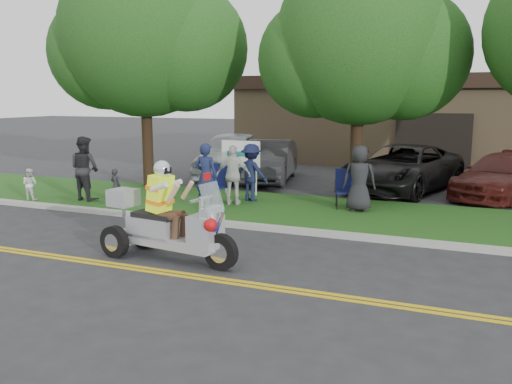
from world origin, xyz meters
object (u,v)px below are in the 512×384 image
at_px(trike_scooter, 165,225).
at_px(lawn_chair_b, 346,186).
at_px(parked_car_far_left, 231,154).
at_px(parked_car_left, 269,161).
at_px(parked_car_right, 502,176).
at_px(spectator_adult_right, 234,175).
at_px(parked_car_mid, 402,168).
at_px(spectator_adult_mid, 85,168).
at_px(lawn_chair_a, 219,181).
at_px(spectator_adult_left, 206,176).

bearing_deg(trike_scooter, lawn_chair_b, 77.26).
distance_m(parked_car_far_left, parked_car_left, 1.79).
bearing_deg(parked_car_right, parked_car_left, -160.28).
bearing_deg(parked_car_right, lawn_chair_b, -114.08).
distance_m(spectator_adult_right, parked_car_mid, 6.06).
bearing_deg(spectator_adult_mid, parked_car_right, -144.85).
height_order(parked_car_far_left, parked_car_left, parked_car_far_left).
relative_size(trike_scooter, lawn_chair_b, 2.80).
distance_m(lawn_chair_b, parked_car_right, 5.53).
height_order(lawn_chair_b, spectator_adult_mid, spectator_adult_mid).
xyz_separation_m(lawn_chair_a, lawn_chair_b, (3.45, 0.69, -0.03)).
bearing_deg(spectator_adult_right, spectator_adult_mid, 1.88).
height_order(spectator_adult_mid, parked_car_mid, spectator_adult_mid).
relative_size(spectator_adult_left, parked_car_far_left, 0.34).
distance_m(spectator_adult_right, parked_car_far_left, 5.90).
xyz_separation_m(lawn_chair_b, spectator_adult_right, (-2.97, -0.76, 0.24)).
distance_m(parked_car_far_left, parked_car_mid, 6.55).
distance_m(parked_car_left, parked_car_right, 7.79).
distance_m(trike_scooter, parked_car_left, 9.91).
bearing_deg(spectator_adult_mid, parked_car_far_left, -96.44).
bearing_deg(trike_scooter, lawn_chair_a, 112.95).
distance_m(trike_scooter, lawn_chair_a, 5.11).
relative_size(spectator_adult_mid, parked_car_far_left, 0.36).
xyz_separation_m(parked_car_far_left, parked_car_left, (1.73, -0.42, -0.13)).
distance_m(trike_scooter, parked_car_far_left, 10.74).
bearing_deg(lawn_chair_a, spectator_adult_right, -0.25).
bearing_deg(spectator_adult_right, trike_scooter, 87.95).
height_order(lawn_chair_a, parked_car_right, parked_car_right).
bearing_deg(spectator_adult_right, parked_car_right, -158.13).
bearing_deg(parked_car_mid, lawn_chair_a, -118.00).
distance_m(spectator_adult_right, parked_car_right, 8.34).
relative_size(trike_scooter, spectator_adult_left, 1.65).
bearing_deg(spectator_adult_left, parked_car_right, -143.48).
distance_m(lawn_chair_b, spectator_adult_mid, 7.45).
relative_size(spectator_adult_right, parked_car_right, 0.36).
xyz_separation_m(trike_scooter, lawn_chair_a, (-1.32, 4.94, 0.05)).
relative_size(spectator_adult_left, spectator_adult_right, 1.07).
distance_m(lawn_chair_a, parked_car_right, 8.70).
distance_m(parked_car_left, parked_car_mid, 4.79).
bearing_deg(spectator_adult_mid, trike_scooter, 151.29).
bearing_deg(lawn_chair_a, parked_car_mid, 53.17).
bearing_deg(spectator_adult_mid, parked_car_mid, -137.08).
xyz_separation_m(lawn_chair_b, parked_car_left, (-3.82, 4.13, 0.06)).
xyz_separation_m(lawn_chair_a, spectator_adult_right, (0.48, -0.06, 0.21)).
bearing_deg(parked_car_right, trike_scooter, -101.03).
distance_m(trike_scooter, parked_car_mid, 9.98).
bearing_deg(parked_car_mid, spectator_adult_right, -114.31).
xyz_separation_m(spectator_adult_mid, spectator_adult_right, (4.25, 1.03, -0.10)).
bearing_deg(lawn_chair_a, lawn_chair_b, 18.74).
xyz_separation_m(spectator_adult_left, spectator_adult_mid, (-3.85, -0.18, 0.04)).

